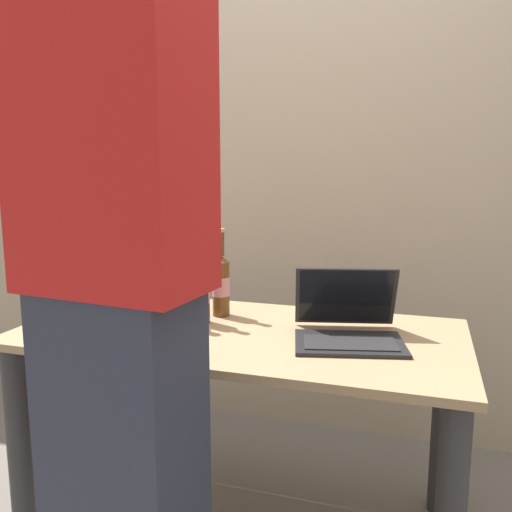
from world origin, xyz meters
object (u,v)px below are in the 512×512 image
laptop (348,324)px  beer_bottle_green (175,295)px  beer_bottle_dark (221,283)px  person_figure (117,301)px  beer_bottle_amber (200,291)px  beer_bottle_brown (176,286)px

laptop → beer_bottle_green: 0.58m
beer_bottle_green → laptop: bearing=2.2°
beer_bottle_dark → person_figure: 0.79m
laptop → beer_bottle_amber: (-0.51, 0.02, 0.06)m
beer_bottle_brown → beer_bottle_dark: bearing=25.0°
beer_bottle_brown → person_figure: (0.21, -0.71, 0.13)m
laptop → beer_bottle_brown: 0.62m
beer_bottle_amber → beer_bottle_green: (-0.07, -0.04, -0.01)m
beer_bottle_dark → beer_bottle_brown: bearing=-155.0°
beer_bottle_brown → person_figure: size_ratio=0.16×
laptop → person_figure: bearing=-122.5°
person_figure → beer_bottle_dark: bearing=94.7°
laptop → beer_bottle_brown: bearing=174.1°
beer_bottle_brown → beer_bottle_green: beer_bottle_brown is taller
beer_bottle_dark → laptop: bearing=-15.6°
laptop → person_figure: person_figure is taller
beer_bottle_amber → person_figure: person_figure is taller
beer_bottle_dark → beer_bottle_amber: (-0.03, -0.11, -0.01)m
beer_bottle_green → person_figure: bearing=-74.8°
beer_bottle_green → person_figure: size_ratio=0.15×
beer_bottle_dark → person_figure: size_ratio=0.17×
laptop → beer_bottle_green: bearing=-177.8°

